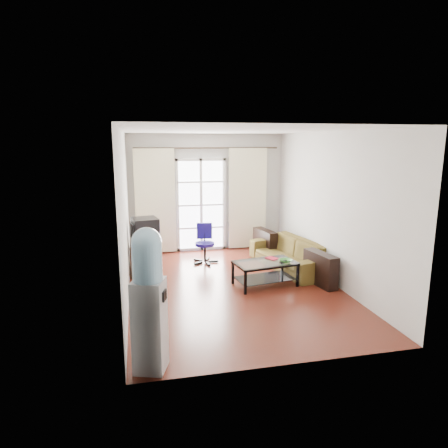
# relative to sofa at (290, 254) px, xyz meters

# --- Properties ---
(floor) EXTENTS (5.20, 5.20, 0.00)m
(floor) POSITION_rel_sofa_xyz_m (-1.36, -0.78, -0.30)
(floor) COLOR maroon
(floor) RESTS_ON ground
(ceiling) EXTENTS (5.20, 5.20, 0.00)m
(ceiling) POSITION_rel_sofa_xyz_m (-1.36, -0.78, 2.40)
(ceiling) COLOR white
(ceiling) RESTS_ON wall_back
(wall_back) EXTENTS (3.60, 0.02, 2.70)m
(wall_back) POSITION_rel_sofa_xyz_m (-1.36, 1.82, 1.05)
(wall_back) COLOR silver
(wall_back) RESTS_ON floor
(wall_front) EXTENTS (3.60, 0.02, 2.70)m
(wall_front) POSITION_rel_sofa_xyz_m (-1.36, -3.38, 1.05)
(wall_front) COLOR silver
(wall_front) RESTS_ON floor
(wall_left) EXTENTS (0.02, 5.20, 2.70)m
(wall_left) POSITION_rel_sofa_xyz_m (-3.16, -0.78, 1.05)
(wall_left) COLOR silver
(wall_left) RESTS_ON floor
(wall_right) EXTENTS (0.02, 5.20, 2.70)m
(wall_right) POSITION_rel_sofa_xyz_m (0.44, -0.78, 1.05)
(wall_right) COLOR silver
(wall_right) RESTS_ON floor
(french_door) EXTENTS (1.16, 0.06, 2.15)m
(french_door) POSITION_rel_sofa_xyz_m (-1.51, 1.77, 0.78)
(french_door) COLOR white
(french_door) RESTS_ON wall_back
(curtain_rod) EXTENTS (3.30, 0.04, 0.04)m
(curtain_rod) POSITION_rel_sofa_xyz_m (-1.36, 1.72, 2.08)
(curtain_rod) COLOR #4C3F2D
(curtain_rod) RESTS_ON wall_back
(curtain_left) EXTENTS (0.90, 0.07, 2.35)m
(curtain_left) POSITION_rel_sofa_xyz_m (-2.56, 1.70, 0.90)
(curtain_left) COLOR #FFFBCD
(curtain_left) RESTS_ON curtain_rod
(curtain_right) EXTENTS (0.90, 0.07, 2.35)m
(curtain_right) POSITION_rel_sofa_xyz_m (-0.41, 1.70, 0.90)
(curtain_right) COLOR #FFFBCD
(curtain_right) RESTS_ON curtain_rod
(radiator) EXTENTS (0.64, 0.12, 0.64)m
(radiator) POSITION_rel_sofa_xyz_m (-0.56, 1.72, 0.03)
(radiator) COLOR #98989A
(radiator) RESTS_ON floor
(sofa) EXTENTS (2.31, 1.52, 0.59)m
(sofa) POSITION_rel_sofa_xyz_m (0.00, 0.00, 0.00)
(sofa) COLOR brown
(sofa) RESTS_ON floor
(coffee_table) EXTENTS (1.15, 0.77, 0.43)m
(coffee_table) POSITION_rel_sofa_xyz_m (-0.80, -0.84, -0.02)
(coffee_table) COLOR silver
(coffee_table) RESTS_ON floor
(bowl) EXTENTS (0.36, 0.36, 0.05)m
(bowl) POSITION_rel_sofa_xyz_m (-0.45, -0.94, 0.16)
(bowl) COLOR #337E2E
(bowl) RESTS_ON coffee_table
(book) EXTENTS (0.34, 0.35, 0.02)m
(book) POSITION_rel_sofa_xyz_m (-0.68, -0.73, 0.15)
(book) COLOR maroon
(book) RESTS_ON coffee_table
(remote) EXTENTS (0.17, 0.13, 0.02)m
(remote) POSITION_rel_sofa_xyz_m (-0.48, -0.91, 0.15)
(remote) COLOR black
(remote) RESTS_ON coffee_table
(tv_stand) EXTENTS (0.57, 0.84, 0.61)m
(tv_stand) POSITION_rel_sofa_xyz_m (-2.85, 0.40, 0.01)
(tv_stand) COLOR black
(tv_stand) RESTS_ON floor
(crt_tv) EXTENTS (0.57, 0.58, 0.46)m
(crt_tv) POSITION_rel_sofa_xyz_m (-2.85, 0.42, 0.54)
(crt_tv) COLOR black
(crt_tv) RESTS_ON tv_stand
(task_chair) EXTENTS (0.63, 0.63, 0.83)m
(task_chair) POSITION_rel_sofa_xyz_m (-1.60, 0.76, -0.05)
(task_chair) COLOR black
(task_chair) RESTS_ON floor
(water_cooler) EXTENTS (0.42, 0.42, 1.64)m
(water_cooler) POSITION_rel_sofa_xyz_m (-2.89, -3.13, 0.56)
(water_cooler) COLOR silver
(water_cooler) RESTS_ON floor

